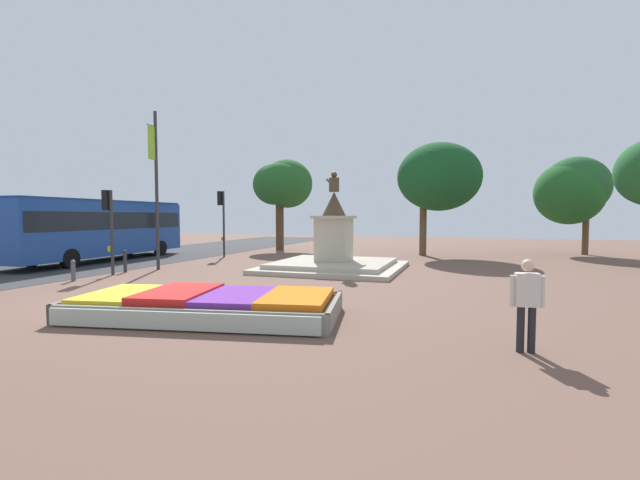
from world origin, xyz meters
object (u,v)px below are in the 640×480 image
at_px(statue_monument, 334,254).
at_px(pedestrian_near_planter, 527,299).
at_px(traffic_light_mid_block, 109,216).
at_px(flower_planter, 207,305).
at_px(kerb_bollard_north, 125,260).
at_px(traffic_light_far_corner, 222,212).
at_px(banner_pole, 156,186).
at_px(kerb_bollard_mid_b, 73,270).
at_px(city_bus, 99,226).

bearing_deg(statue_monument, pedestrian_near_planter, -56.74).
bearing_deg(traffic_light_mid_block, flower_planter, -32.11).
relative_size(flower_planter, pedestrian_near_planter, 4.03).
relative_size(pedestrian_near_planter, kerb_bollard_north, 1.71).
distance_m(statue_monument, traffic_light_far_corner, 8.76).
relative_size(flower_planter, traffic_light_far_corner, 1.73).
xyz_separation_m(flower_planter, traffic_light_mid_block, (-7.75, 4.86, 2.07)).
distance_m(banner_pole, kerb_bollard_mid_b, 5.00).
relative_size(city_bus, kerb_bollard_mid_b, 14.04).
height_order(statue_monument, kerb_bollard_mid_b, statue_monument).
bearing_deg(traffic_light_mid_block, traffic_light_far_corner, 89.02).
bearing_deg(traffic_light_mid_block, city_bus, 139.71).
xyz_separation_m(banner_pole, pedestrian_near_planter, (13.88, -7.39, -2.72)).
relative_size(flower_planter, traffic_light_mid_block, 1.93).
bearing_deg(kerb_bollard_mid_b, pedestrian_near_planter, -14.07).
bearing_deg(kerb_bollard_north, pedestrian_near_planter, -23.05).
xyz_separation_m(traffic_light_mid_block, city_bus, (-4.70, 3.98, -0.51)).
distance_m(banner_pole, pedestrian_near_planter, 15.96).
relative_size(city_bus, pedestrian_near_planter, 6.72).
bearing_deg(traffic_light_far_corner, statue_monument, -24.00).
relative_size(statue_monument, traffic_light_far_corner, 1.54).
relative_size(traffic_light_mid_block, kerb_bollard_north, 3.58).
distance_m(statue_monument, traffic_light_mid_block, 9.34).
distance_m(traffic_light_far_corner, pedestrian_near_planter, 19.71).
relative_size(traffic_light_far_corner, pedestrian_near_planter, 2.33).
relative_size(flower_planter, statue_monument, 1.12).
bearing_deg(flower_planter, traffic_light_far_corner, 120.42).
distance_m(kerb_bollard_mid_b, kerb_bollard_north, 2.56).
distance_m(flower_planter, statue_monument, 9.50).
bearing_deg(traffic_light_far_corner, traffic_light_mid_block, -90.98).
distance_m(banner_pole, kerb_bollard_north, 3.44).
bearing_deg(kerb_bollard_mid_b, statue_monument, 38.37).
xyz_separation_m(traffic_light_mid_block, kerb_bollard_north, (-0.08, 0.87, -1.85)).
distance_m(city_bus, kerb_bollard_mid_b, 7.49).
bearing_deg(banner_pole, statue_monument, 19.16).
height_order(banner_pole, kerb_bollard_north, banner_pole).
height_order(flower_planter, kerb_bollard_north, kerb_bollard_north).
relative_size(traffic_light_far_corner, city_bus, 0.35).
distance_m(statue_monument, kerb_bollard_mid_b, 10.17).
bearing_deg(pedestrian_near_planter, kerb_bollard_north, 156.95).
bearing_deg(flower_planter, city_bus, 144.60).
relative_size(traffic_light_mid_block, kerb_bollard_mid_b, 4.36).
xyz_separation_m(statue_monument, traffic_light_mid_block, (-7.95, -4.62, 1.64)).
bearing_deg(traffic_light_mid_block, kerb_bollard_mid_b, -90.72).
bearing_deg(traffic_light_mid_block, kerb_bollard_north, 95.20).
height_order(statue_monument, traffic_light_far_corner, statue_monument).
relative_size(banner_pole, pedestrian_near_planter, 4.25).
height_order(traffic_light_mid_block, kerb_bollard_north, traffic_light_mid_block).
distance_m(city_bus, kerb_bollard_north, 5.73).
relative_size(statue_monument, pedestrian_near_planter, 3.60).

